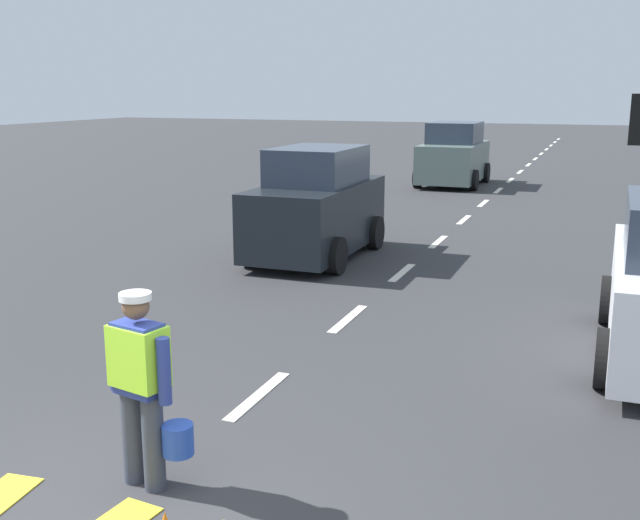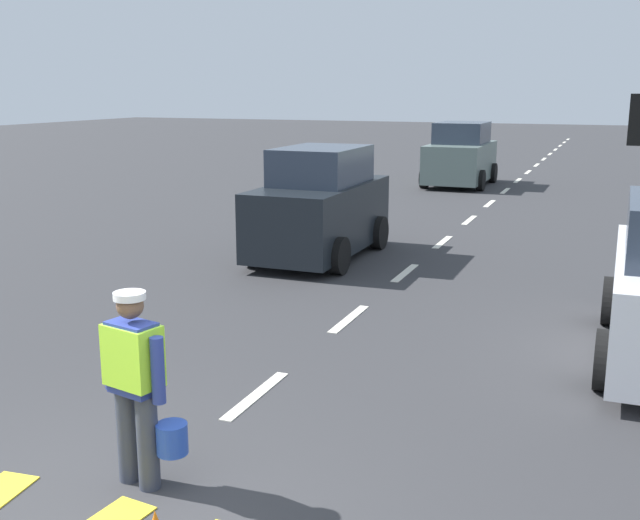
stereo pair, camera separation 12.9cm
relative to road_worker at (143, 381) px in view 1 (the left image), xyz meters
The scene contains 5 objects.
ground_plane 20.36m from the road_worker, 89.87° to the left, with size 96.00×96.00×0.00m, color #333335.
lane_center_line 24.56m from the road_worker, 89.89° to the left, with size 0.14×46.40×0.01m.
road_worker is the anchor object (origin of this frame).
car_oncoming_lead 8.92m from the road_worker, 102.15° to the left, with size 1.91×3.81×2.14m.
car_oncoming_second 21.05m from the road_worker, 94.45° to the left, with size 2.07×3.87×2.12m.
Camera 1 is at (3.38, -4.24, 3.26)m, focal length 42.70 mm.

